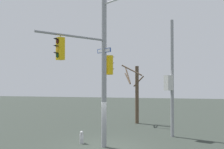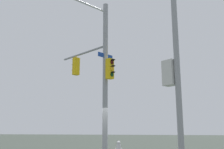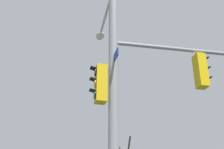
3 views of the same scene
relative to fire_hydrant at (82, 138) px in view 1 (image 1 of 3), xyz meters
name	(u,v)px [view 1 (image 1 of 3)]	position (x,y,z in m)	size (l,w,h in m)	color
ground_plane	(106,148)	(0.64, 1.59, -0.34)	(80.00, 80.00, 0.00)	#303730
main_signal_pole_assembly	(100,61)	(0.94, 1.34, 4.40)	(3.85, 5.12, 8.45)	gray
secondary_pole_assembly	(171,80)	(-2.78, 5.23, 3.40)	(0.68, 0.66, 7.71)	gray
fire_hydrant	(82,138)	(0.00, 0.00, 0.00)	(0.38, 0.24, 0.73)	#B2B2B7
bare_tree_across_street	(136,92)	(-7.55, 2.47, 2.38)	(1.90, 1.87, 5.04)	brown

